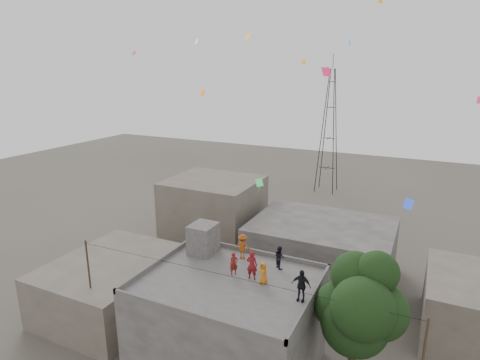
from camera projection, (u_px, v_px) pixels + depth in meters
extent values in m
cube|color=#454240|center=(229.00, 327.00, 24.09)|extent=(10.00, 8.00, 6.00)
cube|color=#54514E|center=(228.00, 282.00, 23.28)|extent=(10.00, 8.00, 0.10)
cube|color=#454240|center=(255.00, 252.00, 26.63)|extent=(10.00, 0.15, 0.30)
cube|color=#454240|center=(192.00, 314.00, 19.82)|extent=(10.00, 0.15, 0.30)
cube|color=#454240|center=(311.00, 299.00, 21.16)|extent=(0.15, 8.00, 0.30)
cube|color=#454240|center=(159.00, 261.00, 25.28)|extent=(0.15, 8.00, 0.30)
cube|color=#454240|center=(203.00, 239.00, 26.59)|extent=(1.60, 1.80, 2.00)
cube|color=#575245|center=(113.00, 285.00, 30.70)|extent=(8.00, 10.00, 4.00)
cube|color=#454240|center=(321.00, 250.00, 35.54)|extent=(12.00, 9.00, 5.00)
cube|color=#575245|center=(214.00, 212.00, 42.03)|extent=(9.00, 8.00, 7.00)
cube|color=#575245|center=(480.00, 310.00, 27.12)|extent=(7.00, 8.00, 4.40)
cylinder|color=black|center=(356.00, 348.00, 21.38)|extent=(0.64, 0.91, 2.14)
sphere|color=black|center=(355.00, 322.00, 20.92)|extent=(3.60, 3.60, 3.60)
sphere|color=black|center=(379.00, 311.00, 20.51)|extent=(3.00, 3.00, 3.00)
sphere|color=black|center=(340.00, 306.00, 21.63)|extent=(2.80, 2.80, 2.80)
sphere|color=black|center=(362.00, 309.00, 19.69)|extent=(3.20, 3.20, 3.20)
sphere|color=black|center=(356.00, 276.00, 21.24)|extent=(2.60, 2.60, 2.60)
sphere|color=black|center=(377.00, 272.00, 20.36)|extent=(2.20, 2.20, 2.20)
cylinder|color=black|center=(91.00, 292.00, 26.58)|extent=(0.12, 0.12, 7.40)
cylinder|color=black|center=(226.00, 275.00, 21.67)|extent=(20.00, 0.52, 0.02)
cylinder|color=black|center=(322.00, 132.00, 58.49)|extent=(1.27, 1.27, 18.01)
cylinder|color=black|center=(333.00, 133.00, 57.77)|extent=(1.27, 1.27, 18.01)
cylinder|color=black|center=(336.00, 132.00, 59.25)|extent=(1.27, 1.27, 18.01)
cylinder|color=black|center=(325.00, 131.00, 59.96)|extent=(1.27, 1.27, 18.01)
cube|color=black|center=(327.00, 168.00, 60.32)|extent=(2.36, 0.08, 0.08)
cube|color=black|center=(327.00, 168.00, 60.32)|extent=(0.08, 2.36, 0.08)
cube|color=black|center=(329.00, 138.00, 59.11)|extent=(1.81, 0.08, 0.08)
cube|color=black|center=(329.00, 138.00, 59.11)|extent=(0.08, 1.81, 0.08)
cube|color=black|center=(330.00, 107.00, 57.90)|extent=(1.26, 0.08, 0.08)
cube|color=black|center=(330.00, 107.00, 57.90)|extent=(0.08, 1.26, 0.08)
cube|color=black|center=(332.00, 82.00, 56.94)|extent=(0.82, 0.08, 0.08)
cube|color=black|center=(332.00, 82.00, 56.94)|extent=(0.08, 0.82, 0.08)
cylinder|color=black|center=(333.00, 61.00, 56.19)|extent=(0.08, 0.08, 2.00)
imported|color=maroon|center=(252.00, 265.00, 23.24)|extent=(0.70, 0.52, 1.77)
imported|color=#C67016|center=(263.00, 273.00, 22.82)|extent=(0.70, 0.52, 1.31)
imported|color=black|center=(280.00, 257.00, 24.61)|extent=(0.88, 0.86, 1.43)
imported|color=black|center=(301.00, 285.00, 21.07)|extent=(1.04, 0.43, 1.78)
imported|color=#984311|center=(243.00, 246.00, 25.82)|extent=(1.17, 0.81, 1.67)
imported|color=maroon|center=(234.00, 264.00, 23.80)|extent=(0.60, 0.59, 1.39)
plane|color=orange|center=(203.00, 93.00, 30.43)|extent=(0.45, 0.28, 0.40)
plane|color=#F02559|center=(326.00, 72.00, 23.15)|extent=(0.62, 0.45, 0.50)
plane|color=#FFA827|center=(304.00, 62.00, 30.39)|extent=(0.45, 0.35, 0.38)
plane|color=blue|center=(408.00, 204.00, 20.93)|extent=(0.55, 0.47, 0.52)
plane|color=white|center=(196.00, 41.00, 33.31)|extent=(0.50, 0.39, 0.40)
plane|color=orange|center=(381.00, 0.00, 27.54)|extent=(0.33, 0.44, 0.42)
plane|color=#31B961|center=(259.00, 183.00, 27.29)|extent=(0.50, 0.60, 0.50)
plane|color=#F5AB19|center=(248.00, 36.00, 24.30)|extent=(0.53, 0.47, 0.39)
plane|color=#4798D7|center=(350.00, 43.00, 30.17)|extent=(0.30, 0.38, 0.38)
plane|color=#FF50BC|center=(134.00, 53.00, 31.18)|extent=(0.21, 0.37, 0.31)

